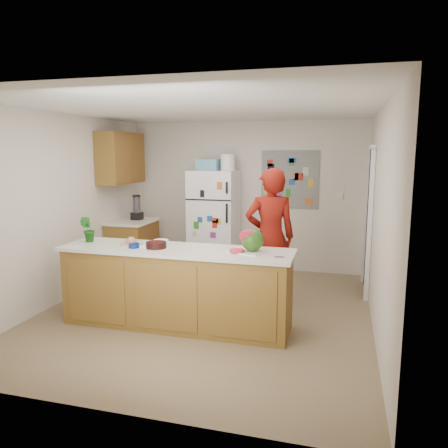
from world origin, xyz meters
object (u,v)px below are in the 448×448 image
(person, at_px, (270,237))
(refrigerator, at_px, (214,222))
(cherry_bowl, at_px, (156,245))
(watermelon, at_px, (252,240))

(person, bearing_deg, refrigerator, -68.77)
(cherry_bowl, bearing_deg, refrigerator, 90.81)
(cherry_bowl, bearing_deg, watermelon, 4.57)
(refrigerator, height_order, person, person)
(refrigerator, xyz_separation_m, person, (1.17, -1.37, 0.05))
(person, height_order, watermelon, person)
(person, relative_size, cherry_bowl, 7.80)
(refrigerator, distance_m, watermelon, 2.61)
(refrigerator, xyz_separation_m, cherry_bowl, (0.03, -2.43, 0.11))
(person, xyz_separation_m, cherry_bowl, (-1.13, -1.06, 0.06))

